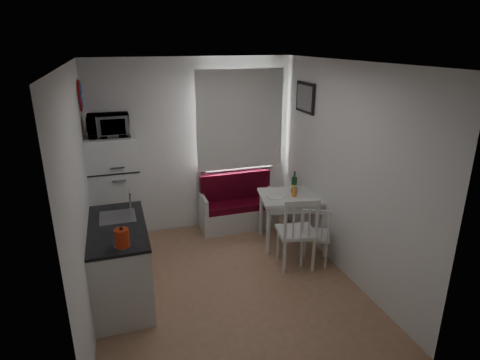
# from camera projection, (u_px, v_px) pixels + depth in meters

# --- Properties ---
(floor) EXTENTS (3.00, 3.50, 0.02)m
(floor) POSITION_uv_depth(u_px,v_px,m) (227.00, 285.00, 4.87)
(floor) COLOR #9A7052
(floor) RESTS_ON ground
(ceiling) EXTENTS (3.00, 3.50, 0.02)m
(ceiling) POSITION_uv_depth(u_px,v_px,m) (224.00, 62.00, 4.01)
(ceiling) COLOR white
(ceiling) RESTS_ON wall_back
(wall_back) EXTENTS (3.00, 0.02, 2.60)m
(wall_back) POSITION_uv_depth(u_px,v_px,m) (194.00, 147.00, 6.01)
(wall_back) COLOR white
(wall_back) RESTS_ON floor
(wall_front) EXTENTS (3.00, 0.02, 2.60)m
(wall_front) POSITION_uv_depth(u_px,v_px,m) (292.00, 264.00, 2.86)
(wall_front) COLOR white
(wall_front) RESTS_ON floor
(wall_left) EXTENTS (0.02, 3.50, 2.60)m
(wall_left) POSITION_uv_depth(u_px,v_px,m) (81.00, 200.00, 4.01)
(wall_left) COLOR white
(wall_left) RESTS_ON floor
(wall_right) EXTENTS (0.02, 3.50, 2.60)m
(wall_right) POSITION_uv_depth(u_px,v_px,m) (344.00, 172.00, 4.87)
(wall_right) COLOR white
(wall_right) RESTS_ON floor
(window) EXTENTS (1.22, 0.06, 1.47)m
(window) POSITION_uv_depth(u_px,v_px,m) (239.00, 123.00, 6.08)
(window) COLOR silver
(window) RESTS_ON wall_back
(curtain) EXTENTS (1.35, 0.02, 1.50)m
(curtain) POSITION_uv_depth(u_px,v_px,m) (240.00, 120.00, 6.00)
(curtain) COLOR white
(curtain) RESTS_ON wall_back
(kitchen_counter) EXTENTS (0.62, 1.32, 1.16)m
(kitchen_counter) POSITION_uv_depth(u_px,v_px,m) (120.00, 261.00, 4.51)
(kitchen_counter) COLOR silver
(kitchen_counter) RESTS_ON floor
(wall_sign) EXTENTS (0.03, 0.40, 0.40)m
(wall_sign) POSITION_uv_depth(u_px,v_px,m) (81.00, 96.00, 5.04)
(wall_sign) COLOR #1B49A3
(wall_sign) RESTS_ON wall_left
(picture_frame) EXTENTS (0.04, 0.52, 0.42)m
(picture_frame) POSITION_uv_depth(u_px,v_px,m) (305.00, 98.00, 5.60)
(picture_frame) COLOR black
(picture_frame) RESTS_ON wall_right
(bench) EXTENTS (1.19, 0.46, 0.85)m
(bench) POSITION_uv_depth(u_px,v_px,m) (238.00, 210.00, 6.31)
(bench) COLOR silver
(bench) RESTS_ON floor
(dining_table) EXTENTS (1.11, 0.88, 0.75)m
(dining_table) POSITION_uv_depth(u_px,v_px,m) (296.00, 200.00, 5.68)
(dining_table) COLOR silver
(dining_table) RESTS_ON floor
(chair_left) EXTENTS (0.54, 0.52, 0.53)m
(chair_left) POSITION_uv_depth(u_px,v_px,m) (300.00, 226.00, 5.02)
(chair_left) COLOR silver
(chair_left) RESTS_ON floor
(chair_right) EXTENTS (0.51, 0.51, 0.44)m
(chair_right) POSITION_uv_depth(u_px,v_px,m) (318.00, 230.00, 5.15)
(chair_right) COLOR silver
(chair_right) RESTS_ON floor
(fridge) EXTENTS (0.65, 0.65, 1.63)m
(fridge) POSITION_uv_depth(u_px,v_px,m) (116.00, 193.00, 5.52)
(fridge) COLOR white
(fridge) RESTS_ON floor
(microwave) EXTENTS (0.52, 0.35, 0.29)m
(microwave) POSITION_uv_depth(u_px,v_px,m) (109.00, 125.00, 5.16)
(microwave) COLOR white
(microwave) RESTS_ON fridge
(kettle) EXTENTS (0.16, 0.16, 0.22)m
(kettle) POSITION_uv_depth(u_px,v_px,m) (122.00, 238.00, 3.86)
(kettle) COLOR #B92C0E
(kettle) RESTS_ON kitchen_counter
(wine_bottle) EXTENTS (0.08, 0.08, 0.32)m
(wine_bottle) POSITION_uv_depth(u_px,v_px,m) (294.00, 182.00, 5.69)
(wine_bottle) COLOR #154119
(wine_bottle) RESTS_ON dining_table
(drinking_glass_orange) EXTENTS (0.07, 0.07, 0.11)m
(drinking_glass_orange) POSITION_uv_depth(u_px,v_px,m) (294.00, 193.00, 5.57)
(drinking_glass_orange) COLOR orange
(drinking_glass_orange) RESTS_ON dining_table
(drinking_glass_blue) EXTENTS (0.06, 0.06, 0.09)m
(drinking_glass_blue) POSITION_uv_depth(u_px,v_px,m) (295.00, 190.00, 5.68)
(drinking_glass_blue) COLOR #719AC1
(drinking_glass_blue) RESTS_ON dining_table
(plate) EXTENTS (0.25, 0.25, 0.02)m
(plate) POSITION_uv_depth(u_px,v_px,m) (276.00, 196.00, 5.58)
(plate) COLOR white
(plate) RESTS_ON dining_table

